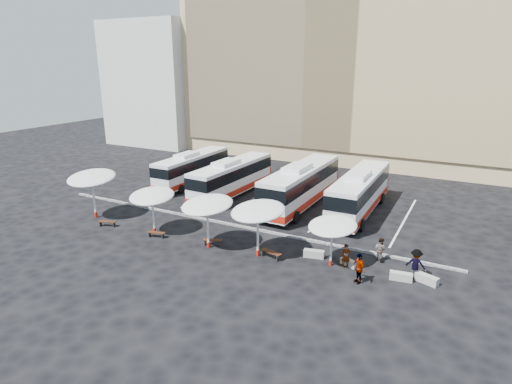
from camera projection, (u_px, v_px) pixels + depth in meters
The scene contains 26 objects.
ground at pixel (227, 227), 33.31m from camera, with size 120.00×120.00×0.00m, color black.
sandstone_building at pixel (351, 59), 56.50m from camera, with size 42.00×18.25×29.60m.
apartment_block at pixel (167, 83), 66.82m from camera, with size 14.00×14.00×18.00m, color beige.
curb_divider at pixel (230, 224), 33.71m from camera, with size 34.00×0.25×0.15m, color black.
bay_lines at pixel (272, 199), 40.06m from camera, with size 24.15×12.00×0.01m.
bus_0 at pixel (192, 167), 44.74m from camera, with size 2.58×10.74×3.40m.
bus_1 at pixel (232, 177), 40.69m from camera, with size 2.96×11.37×3.58m.
bus_2 at pixel (301, 184), 37.58m from camera, with size 3.03×12.46×3.94m.
bus_3 at pixel (360, 191), 35.86m from camera, with size 2.88×11.90×3.77m.
sunshade_0 at pixel (92, 178), 34.45m from camera, with size 4.72×4.75×3.97m.
sunshade_1 at pixel (152, 196), 31.37m from camera, with size 4.01×4.04×3.43m.
sunshade_2 at pixel (207, 205), 28.79m from camera, with size 4.45×4.48×3.68m.
sunshade_3 at pixel (258, 211), 27.53m from camera, with size 4.65×4.68×3.71m.
sunshade_4 at pixel (333, 226), 26.32m from camera, with size 3.79×3.82×3.15m.
wood_bench_0 at pixel (107, 222), 33.40m from camera, with size 1.43×0.83×0.43m.
wood_bench_1 at pixel (156, 233), 31.31m from camera, with size 1.37×0.66×0.41m.
wood_bench_2 at pixel (212, 241), 30.02m from camera, with size 1.36×0.85×0.41m.
wood_bench_3 at pixel (271, 253), 27.99m from camera, with size 1.60×0.75×0.48m.
conc_bench_0 at pixel (314, 254), 28.15m from camera, with size 1.34×0.45×0.50m, color gray.
conc_bench_1 at pixel (349, 263), 27.01m from camera, with size 1.11×0.37×0.42m, color gray.
conc_bench_2 at pixel (401, 276), 25.22m from camera, with size 1.29×0.43×0.49m, color gray.
conc_bench_3 at pixel (427, 279), 24.89m from camera, with size 1.33×0.44×0.50m, color gray.
passenger_0 at pixel (346, 256), 26.60m from camera, with size 0.57×0.38×1.57m, color black.
passenger_1 at pixel (380, 250), 27.49m from camera, with size 0.77×0.60×1.59m, color black.
passenger_2 at pixel (359, 268), 24.77m from camera, with size 1.08×0.45×1.84m, color black.
passenger_3 at pixel (416, 264), 25.24m from camera, with size 1.20×0.69×1.86m, color black.
Camera 1 is at (16.54, -26.34, 12.45)m, focal length 30.00 mm.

